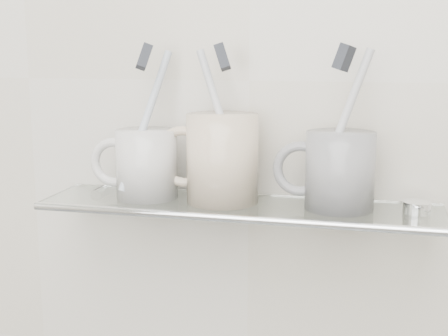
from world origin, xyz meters
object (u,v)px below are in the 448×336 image
(shelf_glass, at_px, (239,207))
(mug_right, at_px, (340,171))
(mug_left, at_px, (147,164))
(mug_center, at_px, (222,158))

(shelf_glass, height_order, mug_right, mug_right)
(mug_left, distance_m, mug_right, 0.25)
(mug_right, bearing_deg, mug_center, 163.94)
(mug_center, bearing_deg, mug_left, -179.43)
(shelf_glass, relative_size, mug_center, 4.47)
(shelf_glass, relative_size, mug_right, 5.33)
(shelf_glass, relative_size, mug_left, 5.63)
(shelf_glass, bearing_deg, mug_right, 2.32)
(shelf_glass, bearing_deg, mug_center, 167.24)
(mug_right, bearing_deg, shelf_glass, 166.26)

